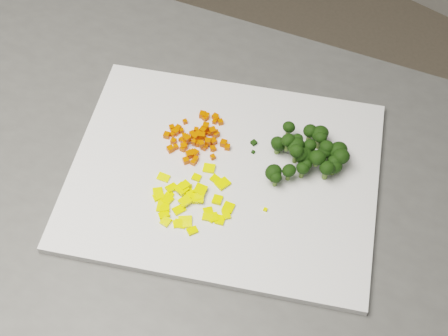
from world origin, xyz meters
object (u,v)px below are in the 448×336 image
Objects in this scene: pepper_pile at (193,193)px; broccoli_pile at (300,154)px; carrot_pile at (199,132)px; cutting_board at (224,174)px; counter_block at (197,299)px.

broccoli_pile is (0.08, 0.13, 0.02)m from pepper_pile.
broccoli_pile is (0.14, 0.05, 0.01)m from carrot_pile.
cutting_board is 4.50× the size of carrot_pile.
pepper_pile reaches higher than counter_block.
counter_block is at bearing -144.09° from cutting_board.
carrot_pile is (-0.06, 0.03, 0.02)m from cutting_board.
cutting_board is 0.07m from carrot_pile.
pepper_pile is at bearing -99.00° from cutting_board.
broccoli_pile reaches higher than pepper_pile.
counter_block is at bearing -69.43° from carrot_pile.
cutting_board is at bearing -21.73° from carrot_pile.
broccoli_pile reaches higher than counter_block.
counter_block is 2.18× the size of cutting_board.
broccoli_pile is at bearing 41.54° from counter_block.
carrot_pile is 0.10m from pepper_pile.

